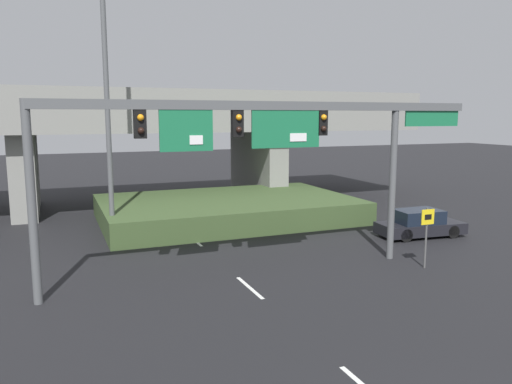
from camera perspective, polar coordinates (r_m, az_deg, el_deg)
lane_markings at (r=21.10m, az=-4.38°, el=-7.78°), size 0.14×38.63×0.01m
signal_gantry at (r=18.31m, az=1.11°, el=6.62°), size 17.18×0.44×6.51m
speed_limit_sign at (r=20.71m, az=18.93°, el=-4.04°), size 0.60×0.11×2.42m
highway_light_pole_near at (r=24.70m, az=-16.93°, el=15.98°), size 0.70×0.36×17.76m
overpass_bridge at (r=34.39m, az=-12.02°, el=7.47°), size 36.70×9.73×7.57m
grass_embankment at (r=29.00m, az=-3.29°, el=-1.95°), size 14.18×9.19×1.25m
parked_sedan_near_right at (r=26.23m, az=18.17°, el=-3.49°), size 4.44×2.17×1.36m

